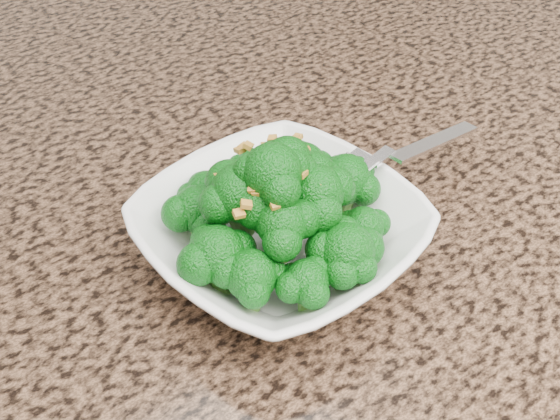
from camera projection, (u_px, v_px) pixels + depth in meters
granite_counter at (36, 265)px, 0.57m from camera, size 1.64×1.04×0.03m
bowl at (280, 234)px, 0.53m from camera, size 0.23×0.23×0.05m
broccoli_pile at (280, 170)px, 0.49m from camera, size 0.18×0.18×0.07m
garlic_topping at (280, 123)px, 0.47m from camera, size 0.11×0.11×0.01m
fork at (385, 155)px, 0.56m from camera, size 0.19×0.06×0.01m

